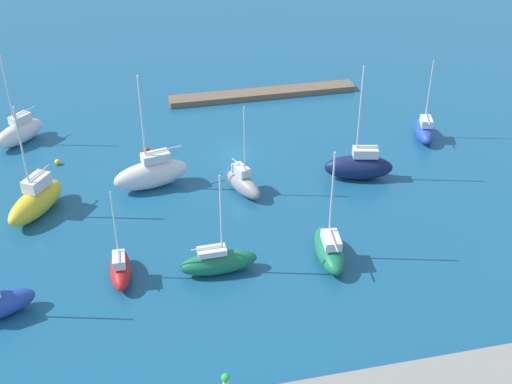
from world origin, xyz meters
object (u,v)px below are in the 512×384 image
(sailboat_green_far_north, at_px, (329,249))
(sailboat_red_west_end, at_px, (120,269))
(pier_dock, at_px, (263,94))
(sailboat_yellow_lone_south, at_px, (36,200))
(sailboat_white_center_basin, at_px, (19,132))
(mooring_buoy_yellow, at_px, (57,162))
(sailboat_green_mid_basin, at_px, (218,262))
(mooring_buoy_red, at_px, (146,151))
(sailboat_navy_along_channel, at_px, (359,166))
(sailboat_gray_lone_north, at_px, (243,183))
(sailboat_blue_near_pier, at_px, (424,130))
(sailboat_white_off_beacon, at_px, (151,173))

(sailboat_green_far_north, xyz_separation_m, sailboat_red_west_end, (17.56, -1.35, -0.09))
(pier_dock, distance_m, sailboat_yellow_lone_south, 34.52)
(sailboat_red_west_end, height_order, sailboat_white_center_basin, sailboat_white_center_basin)
(mooring_buoy_yellow, bearing_deg, sailboat_green_mid_basin, 122.12)
(sailboat_green_far_north, bearing_deg, mooring_buoy_red, 37.31)
(sailboat_navy_along_channel, bearing_deg, sailboat_yellow_lone_south, 12.29)
(sailboat_green_far_north, bearing_deg, pier_dock, 2.19)
(sailboat_gray_lone_north, relative_size, sailboat_green_far_north, 0.92)
(sailboat_navy_along_channel, xyz_separation_m, sailboat_red_west_end, (24.70, 10.96, -0.40))
(pier_dock, distance_m, sailboat_blue_near_pier, 21.56)
(pier_dock, xyz_separation_m, sailboat_green_far_north, (2.27, 34.34, 0.79))
(sailboat_gray_lone_north, distance_m, sailboat_white_off_beacon, 9.28)
(sailboat_navy_along_channel, height_order, sailboat_yellow_lone_south, sailboat_navy_along_channel)
(pier_dock, xyz_separation_m, sailboat_white_center_basin, (29.53, 6.30, 0.98))
(sailboat_green_far_north, bearing_deg, sailboat_red_west_end, 91.58)
(sailboat_blue_near_pier, distance_m, mooring_buoy_yellow, 40.69)
(pier_dock, relative_size, sailboat_red_west_end, 2.88)
(sailboat_white_off_beacon, height_order, sailboat_navy_along_channel, sailboat_navy_along_channel)
(sailboat_white_center_basin, bearing_deg, sailboat_white_off_beacon, 91.87)
(sailboat_green_far_north, xyz_separation_m, sailboat_green_mid_basin, (9.53, -0.43, -0.05))
(sailboat_green_far_north, height_order, sailboat_yellow_lone_south, sailboat_yellow_lone_south)
(sailboat_red_west_end, bearing_deg, mooring_buoy_yellow, 17.24)
(sailboat_white_off_beacon, xyz_separation_m, sailboat_white_center_basin, (13.58, -12.72, -0.23))
(sailboat_blue_near_pier, bearing_deg, pier_dock, 61.01)
(sailboat_green_far_north, distance_m, sailboat_green_mid_basin, 9.54)
(pier_dock, relative_size, sailboat_green_mid_basin, 2.55)
(sailboat_yellow_lone_south, xyz_separation_m, sailboat_red_west_end, (-7.16, 11.51, -0.42))
(sailboat_yellow_lone_south, bearing_deg, sailboat_green_mid_basin, 84.86)
(sailboat_red_west_end, height_order, mooring_buoy_yellow, sailboat_red_west_end)
(sailboat_gray_lone_north, bearing_deg, sailboat_white_off_beacon, -131.04)
(sailboat_gray_lone_north, xyz_separation_m, sailboat_green_far_north, (-4.95, 12.20, 0.03))
(mooring_buoy_red, bearing_deg, sailboat_yellow_lone_south, 40.86)
(pier_dock, bearing_deg, sailboat_white_off_beacon, 50.03)
(sailboat_gray_lone_north, height_order, sailboat_white_off_beacon, sailboat_white_off_beacon)
(sailboat_red_west_end, bearing_deg, mooring_buoy_red, -8.29)
(sailboat_gray_lone_north, relative_size, sailboat_white_center_basin, 0.92)
(sailboat_yellow_lone_south, relative_size, sailboat_blue_near_pier, 1.22)
(sailboat_green_mid_basin, bearing_deg, sailboat_blue_near_pier, 33.30)
(pier_dock, bearing_deg, sailboat_blue_near_pier, 134.76)
(sailboat_yellow_lone_south, height_order, sailboat_blue_near_pier, sailboat_yellow_lone_south)
(sailboat_white_off_beacon, height_order, sailboat_yellow_lone_south, sailboat_white_off_beacon)
(sailboat_blue_near_pier, relative_size, mooring_buoy_yellow, 15.02)
(sailboat_green_far_north, height_order, sailboat_navy_along_channel, sailboat_navy_along_channel)
(pier_dock, bearing_deg, sailboat_red_west_end, 58.99)
(sailboat_blue_near_pier, bearing_deg, sailboat_gray_lone_north, 123.25)
(sailboat_green_far_north, height_order, mooring_buoy_yellow, sailboat_green_far_north)
(sailboat_navy_along_channel, relative_size, sailboat_yellow_lone_south, 1.09)
(sailboat_red_west_end, relative_size, mooring_buoy_red, 10.97)
(sailboat_white_center_basin, bearing_deg, sailboat_blue_near_pier, 123.62)
(sailboat_white_off_beacon, xyz_separation_m, sailboat_yellow_lone_south, (11.04, 2.47, -0.10))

